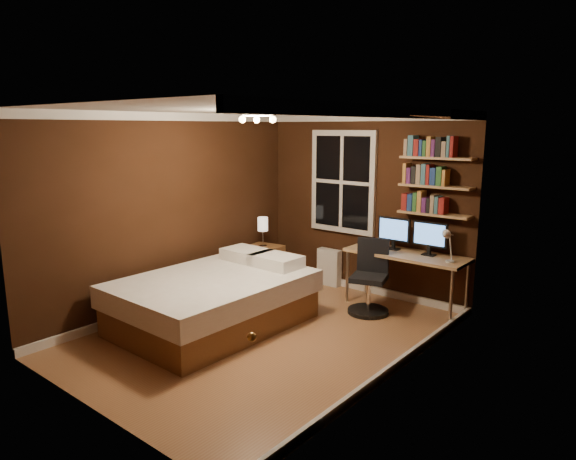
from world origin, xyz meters
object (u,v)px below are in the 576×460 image
Objects in this scene: radiator at (329,267)px; bedside_lamp at (263,232)px; bed at (215,299)px; nightstand at (263,266)px; desk at (406,258)px; office_chair at (370,286)px; desk_lamp at (448,245)px; monitor_right at (430,239)px; monitor_left at (394,234)px.

bedside_lamp is at bearing -138.09° from radiator.
bed is 1.62m from nightstand.
bed is at bearing -75.67° from nightstand.
nightstand is 0.39× the size of desk.
office_chair is at bearing -30.46° from radiator.
nightstand is 2.15m from desk.
bedside_lamp is 2.69m from desk_lamp.
monitor_right is at bearing 12.67° from bedside_lamp.
bed is at bearing -126.90° from desk.
monitor_left is 0.48× the size of office_chair.
desk is at bearing 53.92° from bed.
nightstand is 0.52m from bedside_lamp.
monitor_left is (1.24, 2.03, 0.63)m from bed.
desk_lamp reaches higher than nightstand.
desk is (1.47, 1.96, 0.36)m from bed.
desk_lamp reaches higher than radiator.
desk_lamp is (2.08, 1.80, 0.64)m from bed.
desk_lamp is (0.83, -0.24, 0.01)m from monitor_left.
desk_lamp is at bearing 41.68° from bed.
desk_lamp reaches higher than monitor_left.
bedside_lamp is at bearing 163.73° from office_chair.
radiator is at bearing 171.13° from desk.
nightstand is 1.34× the size of monitor_left.
nightstand is 0.98m from radiator.
monitor_left is (1.84, 0.53, 0.65)m from nightstand.
bedside_lamp is at bearing -167.78° from desk.
nightstand is 1.10× the size of radiator.
bedside_lamp reaches higher than nightstand.
desk_lamp is at bearing -14.79° from desk.
bedside_lamp is 2.40m from monitor_right.
bedside_lamp is (-0.60, 1.51, 0.50)m from bed.
bed is 2.82m from desk_lamp.
bedside_lamp is at bearing -167.33° from monitor_right.
monitor_right is (0.27, 0.08, 0.27)m from desk.
radiator is 1.22× the size of monitor_right.
bedside_lamp is 2.12m from desk.
bed is 1.70m from bedside_lamp.
bed is at bearing -139.14° from desk_lamp.
monitor_right is at bearing 24.12° from office_chair.
monitor_right is 0.41m from desk_lamp.
bedside_lamp is at bearing 112.47° from bed.
desk is at bearing -8.87° from radiator.
radiator is (0.73, 0.66, -0.03)m from nightstand.
bed is 2.47m from monitor_left.
desk_lamp is at bearing -1.67° from office_chair.
office_chair reaches higher than radiator.
bed is 1.95m from office_chair.
office_chair is (-0.55, -0.49, -0.60)m from monitor_right.
desk_lamp is (2.67, 0.29, 0.66)m from nightstand.
bed is 2.37× the size of office_chair.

